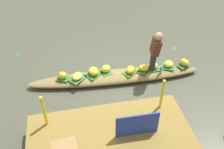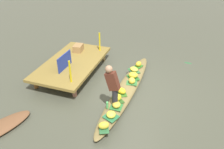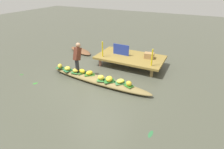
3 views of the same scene
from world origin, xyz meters
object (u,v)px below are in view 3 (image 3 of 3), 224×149
at_px(market_banner, 121,50).
at_px(produce_crate, 149,56).
at_px(banana_bunch_1, 89,73).
at_px(banana_bunch_3, 120,81).
at_px(banana_bunch_0, 68,68).
at_px(banana_bunch_7, 76,70).
at_px(vendor_person, 77,56).
at_px(banana_bunch_8, 101,77).
at_px(vendor_boat, 98,80).
at_px(banana_bunch_5, 82,71).
at_px(banana_bunch_6, 109,79).
at_px(banana_bunch_4, 60,66).
at_px(moored_boat, 81,51).
at_px(water_bottle, 76,67).
at_px(banana_bunch_2, 129,83).

xyz_separation_m(market_banner, produce_crate, (1.37, 0.18, -0.13)).
distance_m(banana_bunch_1, produce_crate, 2.99).
bearing_deg(banana_bunch_3, produce_crate, 80.16).
relative_size(banana_bunch_0, produce_crate, 0.58).
bearing_deg(banana_bunch_7, vendor_person, 64.04).
bearing_deg(banana_bunch_1, banana_bunch_0, -177.43).
distance_m(banana_bunch_1, banana_bunch_8, 0.66).
bearing_deg(vendor_boat, banana_bunch_5, 179.60).
bearing_deg(banana_bunch_5, produce_crate, 46.84).
xyz_separation_m(banana_bunch_0, vendor_person, (0.50, 0.13, 0.62)).
distance_m(banana_bunch_6, banana_bunch_8, 0.34).
relative_size(banana_bunch_4, vendor_person, 0.22).
distance_m(moored_boat, market_banner, 2.90).
height_order(water_bottle, market_banner, market_banner).
bearing_deg(banana_bunch_5, moored_boat, 126.70).
relative_size(banana_bunch_0, banana_bunch_6, 0.81).
distance_m(water_bottle, market_banner, 2.39).
bearing_deg(banana_bunch_1, banana_bunch_4, -179.39).
bearing_deg(moored_boat, banana_bunch_4, -51.54).
height_order(moored_boat, banana_bunch_4, banana_bunch_4).
relative_size(banana_bunch_1, vendor_person, 0.24).
relative_size(banana_bunch_3, market_banner, 0.38).
xyz_separation_m(moored_boat, banana_bunch_1, (2.33, -2.63, 0.25)).
bearing_deg(vendor_boat, market_banner, 91.34).
relative_size(vendor_boat, banana_bunch_4, 17.06).
bearing_deg(produce_crate, banana_bunch_3, -99.84).
bearing_deg(banana_bunch_3, banana_bunch_0, -179.52).
bearing_deg(market_banner, vendor_boat, -90.43).
bearing_deg(banana_bunch_2, market_banner, 120.48).
relative_size(banana_bunch_1, banana_bunch_6, 0.93).
relative_size(banana_bunch_8, vendor_person, 0.20).
height_order(banana_bunch_5, market_banner, market_banner).
bearing_deg(vendor_boat, produce_crate, 61.96).
bearing_deg(moored_boat, banana_bunch_0, -43.33).
distance_m(banana_bunch_5, vendor_person, 0.66).
xyz_separation_m(vendor_boat, water_bottle, (-1.20, 0.21, 0.22)).
bearing_deg(water_bottle, produce_crate, 39.65).
distance_m(banana_bunch_0, banana_bunch_1, 1.10).
distance_m(banana_bunch_0, banana_bunch_8, 1.74).
height_order(banana_bunch_3, vendor_person, vendor_person).
bearing_deg(produce_crate, moored_boat, 176.12).
distance_m(banana_bunch_2, banana_bunch_4, 3.35).
xyz_separation_m(banana_bunch_4, banana_bunch_8, (2.19, -0.14, 0.00)).
height_order(banana_bunch_3, banana_bunch_7, banana_bunch_7).
bearing_deg(banana_bunch_1, banana_bunch_3, -1.15).
bearing_deg(water_bottle, market_banner, 57.78).
distance_m(banana_bunch_4, vendor_person, 1.13).
bearing_deg(banana_bunch_4, banana_bunch_6, -2.21).
xyz_separation_m(vendor_boat, produce_crate, (1.43, 2.39, 0.48)).
xyz_separation_m(banana_bunch_8, produce_crate, (1.20, 2.51, 0.25)).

